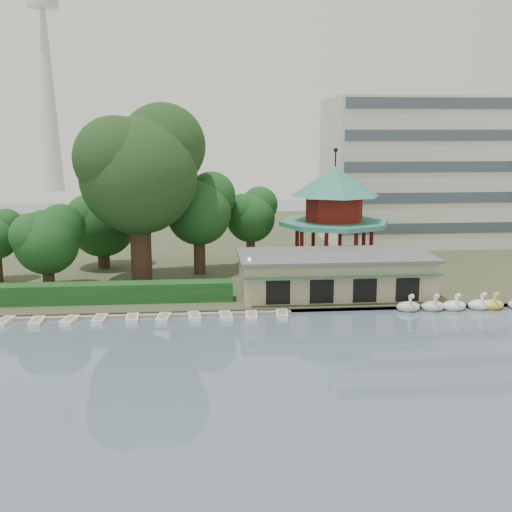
{
  "coord_description": "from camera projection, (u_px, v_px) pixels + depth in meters",
  "views": [
    {
      "loc": [
        -3.04,
        -37.73,
        15.94
      ],
      "look_at": [
        2.0,
        18.0,
        5.0
      ],
      "focal_mm": 45.0,
      "sensor_mm": 36.0,
      "label": 1
    }
  ],
  "objects": [
    {
      "name": "pavilion",
      "position": [
        334.0,
        208.0,
        71.11
      ],
      "size": [
        12.4,
        12.4,
        13.5
      ],
      "color": "tan",
      "rests_on": "shore"
    },
    {
      "name": "office_building",
      "position": [
        455.0,
        176.0,
        89.12
      ],
      "size": [
        38.0,
        18.0,
        20.0
      ],
      "color": "silver",
      "rests_on": "shore"
    },
    {
      "name": "lamp_post",
      "position": [
        250.0,
        272.0,
        58.27
      ],
      "size": [
        0.36,
        0.36,
        4.28
      ],
      "color": "black",
      "rests_on": "shore"
    },
    {
      "name": "shore",
      "position": [
        220.0,
        244.0,
        91.0
      ],
      "size": [
        220.0,
        70.0,
        0.4
      ],
      "primitive_type": "cube",
      "color": "#424930",
      "rests_on": "ground"
    },
    {
      "name": "big_tree",
      "position": [
        140.0,
        166.0,
        64.59
      ],
      "size": [
        13.08,
        12.19,
        18.45
      ],
      "color": "#3A281C",
      "rests_on": "shore"
    },
    {
      "name": "ground_plane",
      "position": [
        250.0,
        389.0,
        40.21
      ],
      "size": [
        220.0,
        220.0,
        0.0
      ],
      "primitive_type": "plane",
      "color": "slate",
      "rests_on": "ground"
    },
    {
      "name": "moored_rowboats",
      "position": [
        101.0,
        319.0,
        54.58
      ],
      "size": [
        32.36,
        2.78,
        0.36
      ],
      "color": "white",
      "rests_on": "ground"
    },
    {
      "name": "small_trees",
      "position": [
        117.0,
        221.0,
        69.38
      ],
      "size": [
        38.92,
        17.18,
        11.19
      ],
      "color": "#3A281C",
      "rests_on": "shore"
    },
    {
      "name": "swan_boats",
      "position": [
        475.0,
        305.0,
        58.22
      ],
      "size": [
        13.9,
        1.9,
        1.92
      ],
      "color": "silver",
      "rests_on": "ground"
    },
    {
      "name": "broadcast_tower",
      "position": [
        46.0,
        60.0,
        166.82
      ],
      "size": [
        8.0,
        8.0,
        96.0
      ],
      "color": "silver",
      "rests_on": "ground"
    },
    {
      "name": "boathouse",
      "position": [
        334.0,
        273.0,
        62.11
      ],
      "size": [
        18.6,
        9.39,
        3.9
      ],
      "color": "tan",
      "rests_on": "shore"
    },
    {
      "name": "dock",
      "position": [
        97.0,
        315.0,
        55.94
      ],
      "size": [
        34.0,
        1.6,
        0.24
      ],
      "primitive_type": "cube",
      "color": "gray",
      "rests_on": "ground"
    },
    {
      "name": "hedge",
      "position": [
        69.0,
        294.0,
        58.67
      ],
      "size": [
        30.0,
        2.0,
        1.8
      ],
      "primitive_type": "cube",
      "color": "#1B4A1D",
      "rests_on": "shore"
    },
    {
      "name": "embankment",
      "position": [
        234.0,
        311.0,
        57.09
      ],
      "size": [
        220.0,
        0.6,
        0.3
      ],
      "primitive_type": "cube",
      "color": "gray",
      "rests_on": "ground"
    }
  ]
}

